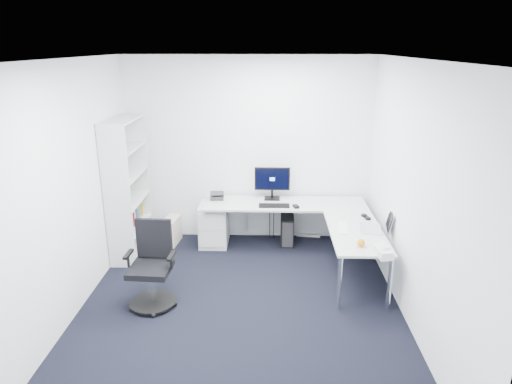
{
  "coord_description": "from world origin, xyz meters",
  "views": [
    {
      "loc": [
        0.31,
        -4.43,
        2.84
      ],
      "look_at": [
        0.15,
        1.05,
        1.05
      ],
      "focal_mm": 32.0,
      "sensor_mm": 36.0,
      "label": 1
    }
  ],
  "objects_px": {
    "monitor": "(272,183)",
    "laptop": "(371,220)",
    "task_chair": "(150,267)",
    "l_desk": "(286,233)",
    "bookshelf": "(127,188)"
  },
  "relations": [
    {
      "from": "bookshelf",
      "to": "monitor",
      "type": "bearing_deg",
      "value": 12.27
    },
    {
      "from": "bookshelf",
      "to": "monitor",
      "type": "distance_m",
      "value": 2.03
    },
    {
      "from": "laptop",
      "to": "task_chair",
      "type": "bearing_deg",
      "value": -155.4
    },
    {
      "from": "task_chair",
      "to": "bookshelf",
      "type": "bearing_deg",
      "value": 117.45
    },
    {
      "from": "task_chair",
      "to": "laptop",
      "type": "xyz_separation_m",
      "value": [
        2.56,
        0.69,
        0.32
      ]
    },
    {
      "from": "l_desk",
      "to": "laptop",
      "type": "xyz_separation_m",
      "value": [
        1.01,
        -0.64,
        0.46
      ]
    },
    {
      "from": "l_desk",
      "to": "bookshelf",
      "type": "height_order",
      "value": "bookshelf"
    },
    {
      "from": "monitor",
      "to": "laptop",
      "type": "xyz_separation_m",
      "value": [
        1.2,
        -1.12,
        -0.12
      ]
    },
    {
      "from": "l_desk",
      "to": "bookshelf",
      "type": "distance_m",
      "value": 2.26
    },
    {
      "from": "l_desk",
      "to": "task_chair",
      "type": "bearing_deg",
      "value": -139.38
    },
    {
      "from": "bookshelf",
      "to": "task_chair",
      "type": "relative_size",
      "value": 1.97
    },
    {
      "from": "l_desk",
      "to": "monitor",
      "type": "xyz_separation_m",
      "value": [
        -0.19,
        0.48,
        0.58
      ]
    },
    {
      "from": "monitor",
      "to": "laptop",
      "type": "height_order",
      "value": "monitor"
    },
    {
      "from": "l_desk",
      "to": "task_chair",
      "type": "distance_m",
      "value": 2.04
    },
    {
      "from": "task_chair",
      "to": "monitor",
      "type": "distance_m",
      "value": 2.3
    }
  ]
}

